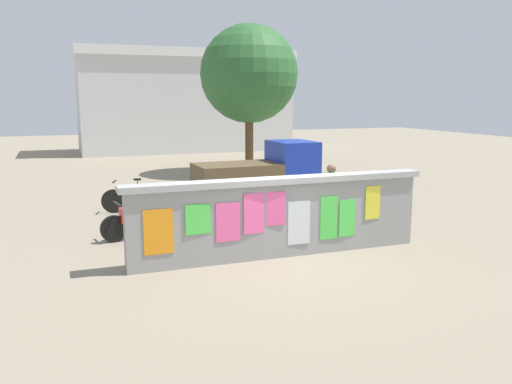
{
  "coord_description": "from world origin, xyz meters",
  "views": [
    {
      "loc": [
        -4.07,
        -9.5,
        3.16
      ],
      "look_at": [
        0.25,
        2.04,
        0.95
      ],
      "focal_mm": 37.3,
      "sensor_mm": 36.0,
      "label": 1
    }
  ],
  "objects_px": {
    "bicycle_near": "(244,219)",
    "tree_roadside": "(249,74)",
    "auto_rickshaw_truck": "(262,174)",
    "motorcycle": "(144,218)",
    "bicycle_far": "(133,200)",
    "person_walking": "(331,191)"
  },
  "relations": [
    {
      "from": "motorcycle",
      "to": "tree_roadside",
      "type": "distance_m",
      "value": 11.35
    },
    {
      "from": "tree_roadside",
      "to": "bicycle_far",
      "type": "bearing_deg",
      "value": -132.29
    },
    {
      "from": "bicycle_far",
      "to": "tree_roadside",
      "type": "height_order",
      "value": "tree_roadside"
    },
    {
      "from": "motorcycle",
      "to": "auto_rickshaw_truck",
      "type": "bearing_deg",
      "value": 34.83
    },
    {
      "from": "bicycle_near",
      "to": "tree_roadside",
      "type": "xyz_separation_m",
      "value": [
        3.55,
        9.51,
        3.71
      ]
    },
    {
      "from": "auto_rickshaw_truck",
      "to": "motorcycle",
      "type": "distance_m",
      "value": 4.79
    },
    {
      "from": "motorcycle",
      "to": "tree_roadside",
      "type": "bearing_deg",
      "value": 57.44
    },
    {
      "from": "motorcycle",
      "to": "person_walking",
      "type": "height_order",
      "value": "person_walking"
    },
    {
      "from": "auto_rickshaw_truck",
      "to": "bicycle_near",
      "type": "bearing_deg",
      "value": -117.93
    },
    {
      "from": "tree_roadside",
      "to": "auto_rickshaw_truck",
      "type": "bearing_deg",
      "value": -106.45
    },
    {
      "from": "motorcycle",
      "to": "tree_roadside",
      "type": "height_order",
      "value": "tree_roadside"
    },
    {
      "from": "bicycle_far",
      "to": "tree_roadside",
      "type": "distance_m",
      "value": 9.21
    },
    {
      "from": "auto_rickshaw_truck",
      "to": "tree_roadside",
      "type": "bearing_deg",
      "value": 73.55
    },
    {
      "from": "auto_rickshaw_truck",
      "to": "bicycle_far",
      "type": "relative_size",
      "value": 2.2
    },
    {
      "from": "bicycle_far",
      "to": "person_walking",
      "type": "distance_m",
      "value": 5.62
    },
    {
      "from": "bicycle_near",
      "to": "tree_roadside",
      "type": "bearing_deg",
      "value": 69.52
    },
    {
      "from": "motorcycle",
      "to": "bicycle_far",
      "type": "bearing_deg",
      "value": 87.58
    },
    {
      "from": "motorcycle",
      "to": "person_walking",
      "type": "distance_m",
      "value": 4.37
    },
    {
      "from": "bicycle_near",
      "to": "bicycle_far",
      "type": "xyz_separation_m",
      "value": [
        -2.12,
        3.28,
        0.0
      ]
    },
    {
      "from": "bicycle_far",
      "to": "auto_rickshaw_truck",
      "type": "bearing_deg",
      "value": -1.59
    },
    {
      "from": "bicycle_near",
      "to": "tree_roadside",
      "type": "distance_m",
      "value": 10.81
    },
    {
      "from": "auto_rickshaw_truck",
      "to": "bicycle_near",
      "type": "height_order",
      "value": "auto_rickshaw_truck"
    }
  ]
}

